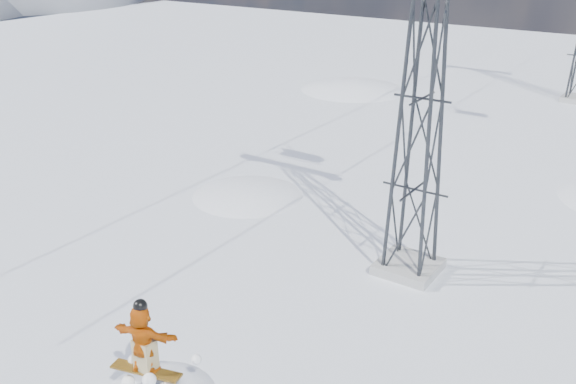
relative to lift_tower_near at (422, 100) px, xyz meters
The scene contains 2 objects.
snow_terrain 20.81m from the lift_tower_near, 112.81° to the left, with size 39.00×37.00×22.00m.
lift_tower_near is the anchor object (origin of this frame).
Camera 1 is at (7.45, -8.63, 9.99)m, focal length 40.00 mm.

